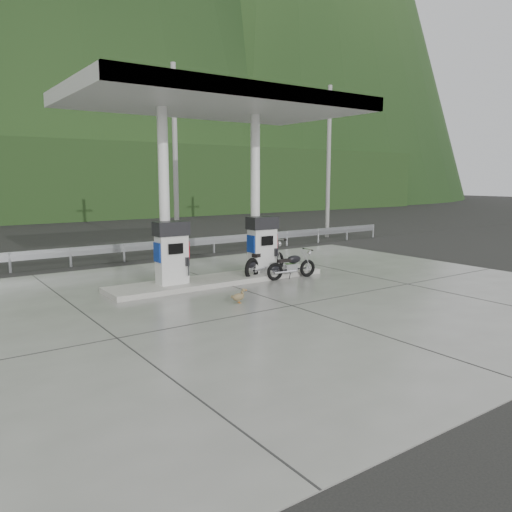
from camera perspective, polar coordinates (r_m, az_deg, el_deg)
ground at (r=13.38m, az=1.41°, el=-4.89°), size 160.00×160.00×0.00m
forecourt_apron at (r=13.37m, az=1.41°, el=-4.85°), size 18.00×14.00×0.02m
pump_island at (r=15.39m, az=-4.13°, el=-2.72°), size 7.00×1.40×0.15m
gas_pump_left at (r=14.48m, az=-9.61°, el=0.36°), size 0.95×0.55×1.80m
gas_pump_right at (r=16.09m, az=0.72°, el=1.33°), size 0.95×0.55×1.80m
canopy_column_left at (r=14.69m, az=-10.45°, el=6.73°), size 0.30×0.30×5.00m
canopy_column_right at (r=16.29m, az=-0.10°, el=7.07°), size 0.30×0.30×5.00m
canopy_roof at (r=15.23m, az=-4.36°, el=17.10°), size 8.50×5.00×0.40m
guardrail at (r=20.15m, az=-12.23°, el=1.62°), size 26.00×0.16×1.42m
road at (r=23.48m, az=-15.50°, el=0.76°), size 60.00×7.00×0.01m
utility_pole_b at (r=22.21m, az=-9.21°, el=10.87°), size 0.22×0.22×8.00m
utility_pole_c at (r=27.37m, az=8.29°, el=10.49°), size 0.22×0.22×8.00m
tree_band at (r=41.18m, az=-24.47°, el=7.83°), size 80.00×6.00×6.00m
motorcycle_left at (r=16.26m, az=1.06°, el=-0.54°), size 2.22×1.41×1.01m
motorcycle_right at (r=15.90m, az=4.09°, el=-1.16°), size 1.73×0.69×0.80m
duck at (r=12.79m, az=-2.03°, el=-4.73°), size 0.45×0.17×0.31m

